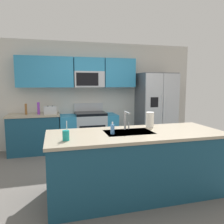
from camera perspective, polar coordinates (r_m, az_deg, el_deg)
name	(u,v)px	position (r m, az deg, el deg)	size (l,w,h in m)	color
ground_plane	(120,178)	(3.90, 1.98, -16.64)	(9.00, 9.00, 0.00)	#66605B
kitchen_wall_unit	(90,88)	(5.57, -5.63, 6.18)	(5.20, 0.43, 2.60)	beige
back_counter	(34,134)	(5.35, -19.48, -5.30)	(1.14, 0.63, 0.90)	navy
range_oven	(89,131)	(5.39, -6.00, -4.90)	(1.36, 0.61, 1.10)	#B7BABF
refrigerator	(156,109)	(5.77, 11.31, 0.65)	(0.90, 0.76, 1.85)	#4C4F54
island_counter	(136,162)	(3.28, 6.25, -12.88)	(2.51, 1.00, 0.90)	navy
toaster	(50,110)	(5.19, -15.76, 0.51)	(0.28, 0.16, 0.18)	#B7BABF
pepper_mill	(26,109)	(5.27, -21.44, 0.71)	(0.05, 0.05, 0.24)	brown
bottle_purple	(38,108)	(5.20, -18.55, 0.92)	(0.06, 0.06, 0.27)	purple
sink_faucet	(126,119)	(3.27, 3.67, -1.78)	(0.08, 0.21, 0.28)	#B7BABF
drink_cup_teal	(66,135)	(2.74, -11.88, -5.95)	(0.08, 0.08, 0.24)	teal
soap_dispenser	(112,129)	(3.01, 0.12, -4.49)	(0.06, 0.06, 0.17)	#4C8CD8
paper_towel_roll	(150,120)	(3.54, 9.80, -1.97)	(0.12, 0.12, 0.24)	white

